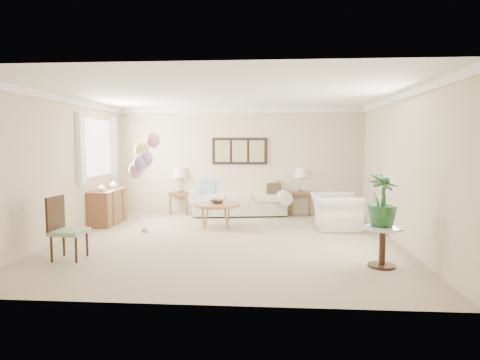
{
  "coord_description": "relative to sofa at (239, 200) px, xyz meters",
  "views": [
    {
      "loc": [
        0.78,
        -7.45,
        1.76
      ],
      "look_at": [
        0.18,
        0.6,
        1.05
      ],
      "focal_mm": 32.0,
      "sensor_mm": 36.0,
      "label": 1
    }
  ],
  "objects": [
    {
      "name": "lamp_left",
      "position": [
        -1.48,
        0.05,
        0.64
      ],
      "size": [
        0.34,
        0.34,
        0.6
      ],
      "color": "gray",
      "rests_on": "end_table_left"
    },
    {
      "name": "potted_plant",
      "position": [
        2.35,
        -4.23,
        0.59
      ],
      "size": [
        0.55,
        0.55,
        0.75
      ],
      "primitive_type": "imported",
      "rotation": [
        0.0,
        0.0,
        0.37
      ],
      "color": "#16451A",
      "rests_on": "side_table"
    },
    {
      "name": "end_table_left",
      "position": [
        -1.48,
        0.05,
        0.09
      ],
      "size": [
        0.5,
        0.45,
        0.54
      ],
      "color": "brown",
      "rests_on": "ground"
    },
    {
      "name": "vase_sage",
      "position": [
        -2.73,
        -1.08,
        0.48
      ],
      "size": [
        0.24,
        0.24,
        0.19
      ],
      "primitive_type": "imported",
      "rotation": [
        0.0,
        0.0,
        -0.38
      ],
      "color": "silver",
      "rests_on": "credenza"
    },
    {
      "name": "room_shell",
      "position": [
        -0.1,
        -2.78,
        1.27
      ],
      "size": [
        6.04,
        6.04,
        2.6
      ],
      "color": "#C8B48F",
      "rests_on": "ground"
    },
    {
      "name": "ground_plane",
      "position": [
        0.01,
        -2.88,
        -0.36
      ],
      "size": [
        6.0,
        6.0,
        0.0
      ],
      "primitive_type": "plane",
      "color": "tan"
    },
    {
      "name": "sofa",
      "position": [
        0.0,
        0.0,
        0.0
      ],
      "size": [
        2.59,
        1.24,
        0.91
      ],
      "color": "#EEE5D0",
      "rests_on": "ground"
    },
    {
      "name": "end_table_right",
      "position": [
        1.5,
        0.14,
        0.13
      ],
      "size": [
        0.53,
        0.48,
        0.58
      ],
      "color": "brown",
      "rests_on": "ground"
    },
    {
      "name": "credenza",
      "position": [
        -2.75,
        -1.38,
        0.01
      ],
      "size": [
        0.46,
        1.2,
        0.74
      ],
      "color": "brown",
      "rests_on": "ground"
    },
    {
      "name": "armchair",
      "position": [
        2.1,
        -1.55,
        -0.01
      ],
      "size": [
        0.96,
        1.09,
        0.7
      ],
      "primitive_type": "imported",
      "rotation": [
        0.0,
        0.0,
        1.59
      ],
      "color": "#EEE5D0",
      "rests_on": "ground"
    },
    {
      "name": "accent_chair",
      "position": [
        -2.31,
        -4.2,
        0.14
      ],
      "size": [
        0.5,
        0.5,
        0.96
      ],
      "color": "gray",
      "rests_on": "ground"
    },
    {
      "name": "balloon_cluster",
      "position": [
        -1.68,
        -2.22,
        1.12
      ],
      "size": [
        0.58,
        0.51,
        1.96
      ],
      "color": "gray",
      "rests_on": "ground"
    },
    {
      "name": "wall_art_triptych",
      "position": [
        0.01,
        0.09,
        1.19
      ],
      "size": [
        1.35,
        0.06,
        0.65
      ],
      "color": "black",
      "rests_on": "ground"
    },
    {
      "name": "coffee_table",
      "position": [
        -0.35,
        -1.61,
        0.1
      ],
      "size": [
        0.98,
        0.98,
        0.5
      ],
      "color": "#A96743",
      "rests_on": "ground"
    },
    {
      "name": "decor_bowl",
      "position": [
        -0.33,
        -1.57,
        0.17
      ],
      "size": [
        0.32,
        0.32,
        0.07
      ],
      "primitive_type": "imported",
      "rotation": [
        0.0,
        0.0,
        -0.14
      ],
      "color": "#302823",
      "rests_on": "coffee_table"
    },
    {
      "name": "lamp_right",
      "position": [
        1.5,
        0.14,
        0.64
      ],
      "size": [
        0.31,
        0.31,
        0.55
      ],
      "color": "gray",
      "rests_on": "end_table_right"
    },
    {
      "name": "vase_white",
      "position": [
        -2.73,
        -1.73,
        0.47
      ],
      "size": [
        0.21,
        0.21,
        0.18
      ],
      "primitive_type": "imported",
      "rotation": [
        0.0,
        0.0,
        -0.3
      ],
      "color": "silver",
      "rests_on": "credenza"
    },
    {
      "name": "side_table",
      "position": [
        2.36,
        -4.27,
        0.08
      ],
      "size": [
        0.53,
        0.53,
        0.58
      ],
      "color": "silver",
      "rests_on": "ground"
    }
  ]
}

